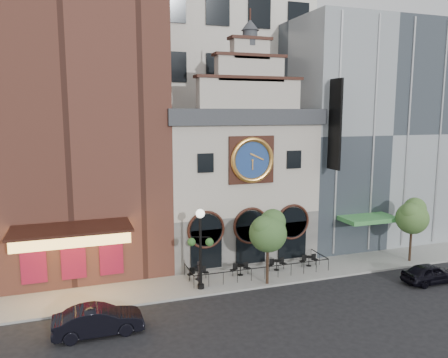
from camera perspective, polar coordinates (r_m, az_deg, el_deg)
ground at (r=31.56m, az=6.27°, el=-13.87°), size 120.00×120.00×0.00m
sidewalk at (r=33.64m, az=4.41°, el=-12.24°), size 44.00×5.00×0.15m
clock_building at (r=36.76m, az=1.22°, el=0.25°), size 12.60×8.78×18.65m
theater_building at (r=36.24m, az=-19.92°, el=9.01°), size 14.00×15.60×25.00m
retail_building at (r=44.45m, az=16.23°, el=5.84°), size 14.00×14.40×20.00m
office_tower at (r=48.62m, az=-3.97°, el=18.04°), size 20.00×16.00×40.00m
cafe_railing at (r=33.46m, az=4.42°, el=-11.40°), size 10.60×2.60×0.90m
bistro_0 at (r=32.20m, az=-3.43°, el=-12.18°), size 1.58×0.68×0.90m
bistro_1 at (r=32.96m, az=2.16°, el=-11.67°), size 1.58×0.68×0.90m
bistro_2 at (r=34.14m, az=6.90°, el=-11.00°), size 1.58×0.68×0.90m
bistro_3 at (r=35.39m, az=11.03°, el=-10.38°), size 1.58×0.68×0.90m
car_right at (r=35.09m, az=25.32°, el=-11.08°), size 4.19×1.71×1.42m
car_left at (r=26.05m, az=-16.09°, el=-17.33°), size 4.86×1.73×1.60m
pedestrian at (r=30.79m, az=-3.14°, el=-12.26°), size 0.51×0.71×1.85m
lamppost at (r=29.68m, az=-3.10°, el=-7.94°), size 1.70×0.99×5.56m
tree_left at (r=30.58m, az=5.82°, el=-6.67°), size 2.73×2.63×5.26m
tree_right at (r=38.19m, az=23.40°, el=-4.39°), size 2.67×2.57×5.13m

